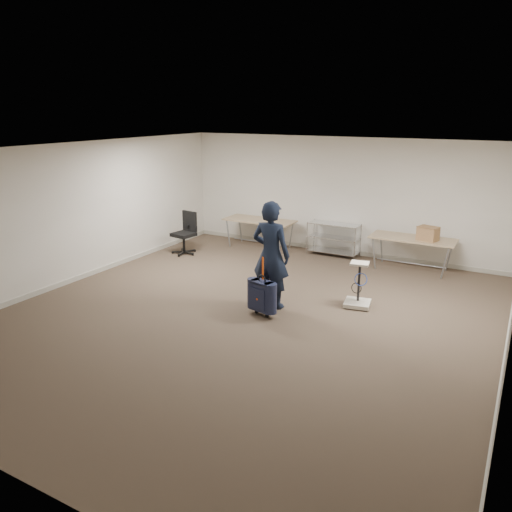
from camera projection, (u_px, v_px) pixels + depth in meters
The scene contains 10 objects.
ground at pixel (247, 315), 8.61m from camera, with size 9.00×9.00×0.00m, color #3F3026.
room_shell at pixel (282, 288), 9.75m from camera, with size 8.00×9.00×9.00m.
folding_table_left at pixel (259, 222), 12.61m from camera, with size 1.80×0.75×0.73m.
folding_table_right at pixel (413, 240), 10.85m from camera, with size 1.80×0.75×0.73m.
wire_shelf at pixel (334, 238), 12.00m from camera, with size 1.22×0.47×0.80m.
person at pixel (271, 255), 8.75m from camera, with size 0.70×0.46×1.93m, color black.
suitcase at pixel (262, 296), 8.51m from camera, with size 0.42×0.30×1.05m.
office_chair at pixel (185, 241), 12.20m from camera, with size 0.62×0.62×1.02m.
equipment_cart at pixel (358, 295), 8.95m from camera, with size 0.52×0.52×0.83m.
cardboard_box at pixel (428, 234), 10.58m from camera, with size 0.40×0.30×0.30m, color olive.
Camera 1 is at (3.98, -6.89, 3.44)m, focal length 35.00 mm.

